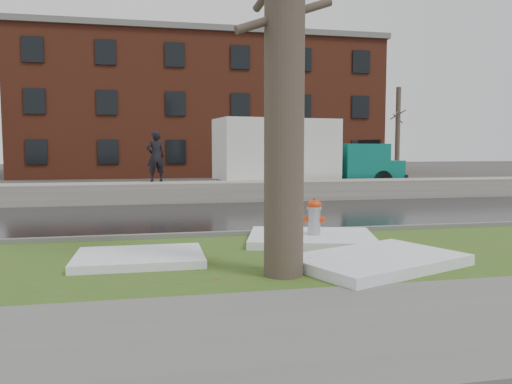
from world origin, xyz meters
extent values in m
plane|color=#47423D|center=(0.00, 0.00, 0.00)|extent=(120.00, 120.00, 0.00)
cube|color=#314D19|center=(0.00, -1.25, 0.02)|extent=(60.00, 4.50, 0.04)
cube|color=slate|center=(0.00, -5.00, 0.03)|extent=(60.00, 3.00, 0.05)
cube|color=black|center=(0.00, 4.50, 0.01)|extent=(60.00, 7.00, 0.03)
cube|color=slate|center=(0.00, 13.00, 0.01)|extent=(60.00, 9.00, 0.03)
cube|color=slate|center=(0.00, 1.00, 0.07)|extent=(60.00, 0.15, 0.14)
cube|color=#A29C94|center=(0.00, 8.70, 0.38)|extent=(60.00, 1.60, 0.75)
cube|color=maroon|center=(2.00, 30.00, 5.00)|extent=(26.00, 12.00, 10.00)
cylinder|color=brown|center=(-6.00, 26.00, 3.25)|extent=(0.36, 0.36, 6.50)
cylinder|color=brown|center=(-6.00, 26.00, 4.20)|extent=(0.84, 1.62, 0.73)
cylinder|color=brown|center=(-6.00, 26.00, 5.10)|extent=(1.08, 1.26, 0.66)
cylinder|color=brown|center=(-6.00, 26.00, 3.60)|extent=(1.40, 0.61, 0.63)
cylinder|color=brown|center=(16.00, 24.00, 3.25)|extent=(0.36, 0.36, 6.50)
cylinder|color=brown|center=(16.00, 24.00, 4.20)|extent=(0.84, 1.62, 0.73)
cylinder|color=brown|center=(16.00, 24.00, 5.10)|extent=(1.08, 1.26, 0.66)
cylinder|color=brown|center=(16.00, 24.00, 3.60)|extent=(1.40, 0.61, 0.63)
cylinder|color=#A0A2A8|center=(1.51, -0.15, 0.44)|extent=(0.34, 0.34, 0.80)
ellipsoid|color=red|center=(1.51, -0.15, 0.84)|extent=(0.40, 0.40, 0.19)
cylinder|color=red|center=(1.51, -0.15, 0.95)|extent=(0.07, 0.07, 0.06)
cylinder|color=red|center=(1.35, -0.08, 0.52)|extent=(0.15, 0.16, 0.13)
cylinder|color=red|center=(1.66, -0.21, 0.52)|extent=(0.15, 0.16, 0.13)
cylinder|color=#A0A2A8|center=(1.57, 0.01, 0.52)|extent=(0.19, 0.17, 0.16)
cylinder|color=brown|center=(0.16, -2.67, 3.89)|extent=(0.71, 0.71, 7.69)
cylinder|color=brown|center=(0.16, -2.67, 4.00)|extent=(1.59, 0.42, 0.69)
cube|color=black|center=(4.67, 10.99, 0.62)|extent=(7.63, 1.91, 0.21)
cube|color=silver|center=(3.45, 10.83, 1.99)|extent=(5.37, 3.00, 2.55)
cube|color=#0B685A|center=(7.35, 11.33, 1.42)|extent=(2.45, 2.53, 1.61)
cube|color=#0B685A|center=(8.71, 11.51, 1.04)|extent=(1.39, 2.21, 0.85)
cube|color=black|center=(8.00, 11.42, 1.99)|extent=(0.32, 1.89, 0.85)
cube|color=black|center=(0.35, 10.43, 0.31)|extent=(1.75, 1.33, 0.64)
cylinder|color=black|center=(8.18, 10.44, 0.52)|extent=(1.07, 0.41, 1.04)
cylinder|color=black|center=(7.92, 12.41, 0.52)|extent=(1.07, 0.41, 1.04)
cylinder|color=black|center=(3.86, 9.88, 0.52)|extent=(1.07, 0.41, 1.04)
cylinder|color=black|center=(3.60, 11.85, 0.52)|extent=(1.07, 0.41, 1.04)
cylinder|color=black|center=(2.36, 9.69, 0.52)|extent=(1.07, 0.41, 1.04)
cylinder|color=black|center=(2.10, 11.66, 0.52)|extent=(1.07, 0.41, 1.04)
imported|color=black|center=(-1.67, 9.30, 1.71)|extent=(0.79, 0.61, 1.93)
cube|color=white|center=(1.46, -0.10, 0.12)|extent=(3.04, 2.63, 0.16)
cube|color=white|center=(-2.06, -1.25, 0.11)|extent=(2.21, 1.61, 0.14)
cube|color=white|center=(1.87, -2.40, 0.13)|extent=(3.27, 2.72, 0.18)
camera|label=1|loc=(-1.83, -10.08, 2.01)|focal=35.00mm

